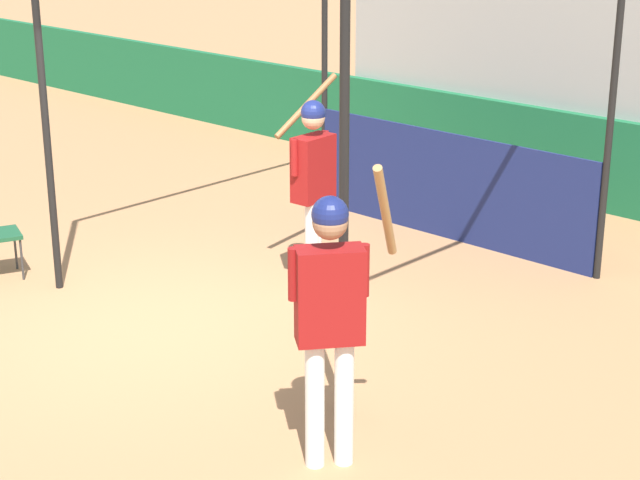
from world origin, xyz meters
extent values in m
plane|color=#A8754C|center=(0.00, 0.00, 0.00)|extent=(60.00, 60.00, 0.00)
cube|color=#196038|center=(0.00, 5.78, 0.56)|extent=(24.00, 0.12, 1.11)
cube|color=#9E9E99|center=(0.00, 7.84, 1.58)|extent=(5.40, 4.00, 3.16)
cube|color=#195B33|center=(-1.93, 6.24, 1.16)|extent=(0.45, 0.40, 0.10)
cube|color=#195B33|center=(-1.93, 6.42, 1.39)|extent=(0.45, 0.06, 0.40)
cube|color=#195B33|center=(-1.38, 6.24, 1.16)|extent=(0.45, 0.40, 0.10)
cube|color=#195B33|center=(-1.38, 6.42, 1.39)|extent=(0.45, 0.06, 0.40)
cube|color=#195B33|center=(-0.83, 6.24, 1.16)|extent=(0.45, 0.40, 0.10)
cube|color=#195B33|center=(-0.83, 6.42, 1.39)|extent=(0.45, 0.06, 0.40)
cube|color=#195B33|center=(-0.28, 6.24, 1.16)|extent=(0.45, 0.40, 0.10)
cube|color=#195B33|center=(-0.28, 6.42, 1.39)|extent=(0.45, 0.06, 0.40)
cube|color=#195B33|center=(0.27, 6.24, 1.16)|extent=(0.45, 0.40, 0.10)
cube|color=#195B33|center=(0.27, 6.42, 1.39)|extent=(0.45, 0.06, 0.40)
cube|color=#195B33|center=(0.82, 6.24, 1.16)|extent=(0.45, 0.40, 0.10)
cube|color=#195B33|center=(0.82, 6.42, 1.39)|extent=(0.45, 0.06, 0.40)
cube|color=#195B33|center=(1.38, 6.24, 1.16)|extent=(0.45, 0.40, 0.10)
cube|color=#195B33|center=(-1.93, 7.04, 1.56)|extent=(0.45, 0.40, 0.10)
cube|color=#195B33|center=(-1.93, 7.22, 1.79)|extent=(0.45, 0.06, 0.40)
cube|color=#195B33|center=(-1.38, 7.04, 1.56)|extent=(0.45, 0.40, 0.10)
cube|color=#195B33|center=(-1.38, 7.22, 1.79)|extent=(0.45, 0.06, 0.40)
cube|color=#195B33|center=(-0.83, 7.04, 1.56)|extent=(0.45, 0.40, 0.10)
cube|color=#195B33|center=(-0.83, 7.22, 1.79)|extent=(0.45, 0.06, 0.40)
cube|color=#195B33|center=(-0.28, 7.04, 1.56)|extent=(0.45, 0.40, 0.10)
cube|color=#195B33|center=(-0.28, 7.22, 1.79)|extent=(0.45, 0.06, 0.40)
cube|color=#195B33|center=(0.27, 7.04, 1.56)|extent=(0.45, 0.40, 0.10)
cube|color=#195B33|center=(0.27, 7.22, 1.79)|extent=(0.45, 0.06, 0.40)
cube|color=#195B33|center=(0.82, 7.04, 1.56)|extent=(0.45, 0.40, 0.10)
cube|color=#195B33|center=(0.82, 7.22, 1.79)|extent=(0.45, 0.06, 0.40)
cube|color=#195B33|center=(-1.93, 7.84, 1.96)|extent=(0.45, 0.40, 0.10)
cube|color=#195B33|center=(-1.38, 7.84, 1.96)|extent=(0.45, 0.40, 0.10)
cube|color=#195B33|center=(-0.83, 7.84, 1.96)|extent=(0.45, 0.40, 0.10)
cube|color=#195B33|center=(-0.28, 7.84, 1.96)|extent=(0.45, 0.40, 0.10)
cube|color=#195B33|center=(0.27, 7.84, 1.96)|extent=(0.45, 0.40, 0.10)
cube|color=#195B33|center=(0.27, 8.02, 2.19)|extent=(0.45, 0.06, 0.40)
cylinder|color=black|center=(-1.36, -0.02, 1.56)|extent=(0.07, 0.07, 3.11)
cylinder|color=black|center=(2.32, -0.02, 1.56)|extent=(0.07, 0.07, 3.11)
cylinder|color=black|center=(-1.36, 3.75, 1.56)|extent=(0.07, 0.07, 3.11)
cylinder|color=black|center=(2.32, 3.75, 1.56)|extent=(0.07, 0.07, 3.11)
cube|color=navy|center=(0.48, 3.73, 0.59)|extent=(3.60, 0.03, 1.17)
cylinder|color=white|center=(0.49, 1.58, 0.44)|extent=(0.14, 0.14, 0.88)
cylinder|color=white|center=(0.36, 1.77, 0.44)|extent=(0.14, 0.14, 0.88)
cube|color=maroon|center=(0.42, 1.68, 1.18)|extent=(0.24, 0.43, 0.62)
sphere|color=tan|center=(0.42, 1.68, 1.66)|extent=(0.22, 0.22, 0.22)
sphere|color=navy|center=(0.42, 1.68, 1.71)|extent=(0.23, 0.23, 0.23)
cylinder|color=maroon|center=(0.39, 1.45, 1.32)|extent=(0.07, 0.07, 0.34)
cylinder|color=maroon|center=(0.37, 1.89, 1.32)|extent=(0.07, 0.07, 0.34)
cylinder|color=brown|center=(0.11, 1.91, 1.70)|extent=(0.15, 0.75, 0.55)
sphere|color=brown|center=(0.46, 1.87, 1.44)|extent=(0.08, 0.08, 0.08)
cylinder|color=white|center=(2.69, -0.72, 0.45)|extent=(0.18, 0.18, 0.91)
cylinder|color=white|center=(2.81, -0.56, 0.45)|extent=(0.18, 0.18, 0.91)
cube|color=maroon|center=(2.75, -0.64, 1.23)|extent=(0.44, 0.48, 0.64)
sphere|color=#A37556|center=(2.75, -0.64, 1.73)|extent=(0.23, 0.23, 0.23)
sphere|color=navy|center=(2.75, -0.64, 1.78)|extent=(0.24, 0.24, 0.24)
cylinder|color=maroon|center=(2.58, -0.80, 1.38)|extent=(0.10, 0.10, 0.35)
cylinder|color=maroon|center=(2.86, -0.43, 1.38)|extent=(0.10, 0.10, 0.35)
cylinder|color=#AD7F4C|center=(2.97, -0.36, 1.78)|extent=(0.30, 0.51, 0.73)
sphere|color=#AD7F4C|center=(2.75, -0.48, 1.43)|extent=(0.08, 0.08, 0.08)
cylinder|color=#333333|center=(-2.11, -0.02, 0.22)|extent=(0.02, 0.02, 0.44)
cylinder|color=#333333|center=(-1.80, -0.14, 0.22)|extent=(0.02, 0.02, 0.44)
camera|label=1|loc=(7.05, -5.34, 3.81)|focal=60.00mm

